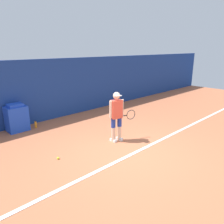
# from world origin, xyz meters

# --- Properties ---
(ground_plane) EXTENTS (24.00, 24.00, 0.00)m
(ground_plane) POSITION_xyz_m (0.00, 0.00, 0.00)
(ground_plane) COLOR #B76642
(back_wall) EXTENTS (24.00, 0.10, 2.45)m
(back_wall) POSITION_xyz_m (0.00, 4.20, 1.23)
(back_wall) COLOR navy
(back_wall) RESTS_ON ground_plane
(court_baseline) EXTENTS (21.60, 0.10, 0.01)m
(court_baseline) POSITION_xyz_m (0.00, -0.23, 0.01)
(court_baseline) COLOR white
(court_baseline) RESTS_ON ground_plane
(tennis_player) EXTENTS (0.90, 0.36, 1.59)m
(tennis_player) POSITION_xyz_m (0.33, 0.74, 0.88)
(tennis_player) COLOR beige
(tennis_player) RESTS_ON ground_plane
(tennis_ball) EXTENTS (0.07, 0.07, 0.07)m
(tennis_ball) POSITION_xyz_m (-1.66, 0.96, 0.03)
(tennis_ball) COLOR #D1E533
(tennis_ball) RESTS_ON ground_plane
(covered_chair) EXTENTS (0.70, 0.56, 1.00)m
(covered_chair) POSITION_xyz_m (-1.60, 3.82, 0.47)
(covered_chair) COLOR blue
(covered_chair) RESTS_ON ground_plane
(water_bottle) EXTENTS (0.08, 0.08, 0.26)m
(water_bottle) POSITION_xyz_m (-1.01, 3.67, 0.12)
(water_bottle) COLOR orange
(water_bottle) RESTS_ON ground_plane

